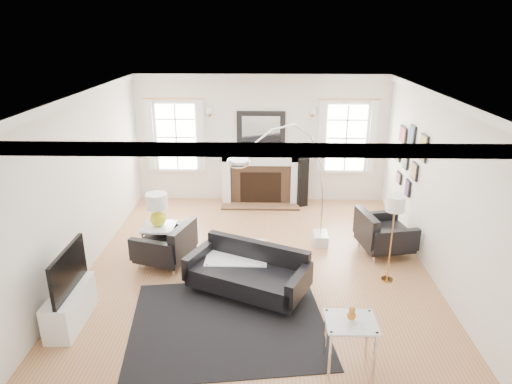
{
  "coord_description": "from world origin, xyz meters",
  "views": [
    {
      "loc": [
        0.14,
        -6.78,
        3.75
      ],
      "look_at": [
        -0.04,
        0.3,
        1.16
      ],
      "focal_mm": 32.0,
      "sensor_mm": 36.0,
      "label": 1
    }
  ],
  "objects_px": {
    "sofa": "(249,273)",
    "armchair_right": "(382,234)",
    "fireplace": "(261,179)",
    "arc_floor_lamp": "(284,187)",
    "coffee_table": "(237,253)",
    "armchair_left": "(168,245)",
    "gourd_lamp": "(157,208)"
  },
  "relations": [
    {
      "from": "armchair_right",
      "to": "arc_floor_lamp",
      "type": "height_order",
      "value": "arc_floor_lamp"
    },
    {
      "from": "arc_floor_lamp",
      "to": "fireplace",
      "type": "bearing_deg",
      "value": 99.13
    },
    {
      "from": "sofa",
      "to": "armchair_right",
      "type": "height_order",
      "value": "armchair_right"
    },
    {
      "from": "armchair_right",
      "to": "coffee_table",
      "type": "distance_m",
      "value": 2.6
    },
    {
      "from": "fireplace",
      "to": "sofa",
      "type": "relative_size",
      "value": 0.88
    },
    {
      "from": "fireplace",
      "to": "sofa",
      "type": "xyz_separation_m",
      "value": [
        -0.12,
        -3.66,
        -0.23
      ]
    },
    {
      "from": "arc_floor_lamp",
      "to": "sofa",
      "type": "bearing_deg",
      "value": -117.54
    },
    {
      "from": "sofa",
      "to": "arc_floor_lamp",
      "type": "distance_m",
      "value": 1.52
    },
    {
      "from": "fireplace",
      "to": "sofa",
      "type": "distance_m",
      "value": 3.67
    },
    {
      "from": "sofa",
      "to": "gourd_lamp",
      "type": "relative_size",
      "value": 3.37
    },
    {
      "from": "gourd_lamp",
      "to": "fireplace",
      "type": "bearing_deg",
      "value": 57.61
    },
    {
      "from": "armchair_left",
      "to": "armchair_right",
      "type": "height_order",
      "value": "armchair_right"
    },
    {
      "from": "coffee_table",
      "to": "arc_floor_lamp",
      "type": "distance_m",
      "value": 1.3
    },
    {
      "from": "armchair_left",
      "to": "gourd_lamp",
      "type": "relative_size",
      "value": 1.91
    },
    {
      "from": "sofa",
      "to": "fireplace",
      "type": "bearing_deg",
      "value": 88.19
    },
    {
      "from": "fireplace",
      "to": "armchair_right",
      "type": "bearing_deg",
      "value": -47.64
    },
    {
      "from": "armchair_left",
      "to": "gourd_lamp",
      "type": "xyz_separation_m",
      "value": [
        -0.18,
        0.21,
        0.58
      ]
    },
    {
      "from": "fireplace",
      "to": "armchair_left",
      "type": "height_order",
      "value": "fireplace"
    },
    {
      "from": "armchair_left",
      "to": "coffee_table",
      "type": "bearing_deg",
      "value": -16.43
    },
    {
      "from": "coffee_table",
      "to": "arc_floor_lamp",
      "type": "xyz_separation_m",
      "value": [
        0.74,
        0.56,
        0.91
      ]
    },
    {
      "from": "armchair_left",
      "to": "gourd_lamp",
      "type": "height_order",
      "value": "gourd_lamp"
    },
    {
      "from": "gourd_lamp",
      "to": "arc_floor_lamp",
      "type": "relative_size",
      "value": 0.24
    },
    {
      "from": "fireplace",
      "to": "sofa",
      "type": "height_order",
      "value": "fireplace"
    },
    {
      "from": "armchair_right",
      "to": "arc_floor_lamp",
      "type": "xyz_separation_m",
      "value": [
        -1.72,
        -0.29,
        0.95
      ]
    },
    {
      "from": "armchair_right",
      "to": "arc_floor_lamp",
      "type": "distance_m",
      "value": 1.98
    },
    {
      "from": "armchair_left",
      "to": "armchair_right",
      "type": "distance_m",
      "value": 3.66
    },
    {
      "from": "gourd_lamp",
      "to": "armchair_right",
      "type": "bearing_deg",
      "value": 4.36
    },
    {
      "from": "coffee_table",
      "to": "gourd_lamp",
      "type": "xyz_separation_m",
      "value": [
        -1.35,
        0.56,
        0.54
      ]
    },
    {
      "from": "armchair_left",
      "to": "arc_floor_lamp",
      "type": "relative_size",
      "value": 0.46
    },
    {
      "from": "fireplace",
      "to": "arc_floor_lamp",
      "type": "xyz_separation_m",
      "value": [
        0.42,
        -2.63,
        0.75
      ]
    },
    {
      "from": "fireplace",
      "to": "armchair_right",
      "type": "xyz_separation_m",
      "value": [
        2.14,
        -2.35,
        -0.2
      ]
    },
    {
      "from": "fireplace",
      "to": "gourd_lamp",
      "type": "bearing_deg",
      "value": -122.39
    }
  ]
}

